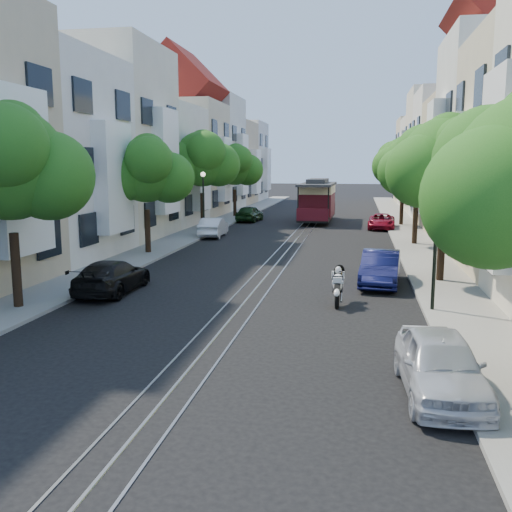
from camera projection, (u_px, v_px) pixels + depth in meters
The scene contains 26 objects.
ground at pixel (306, 228), 42.98m from camera, with size 200.00×200.00×0.00m, color black.
sidewalk_east at pixel (405, 229), 41.71m from camera, with size 2.50×80.00×0.12m, color gray.
sidewalk_west at pixel (213, 226), 44.23m from camera, with size 2.50×80.00×0.12m, color gray.
rail_left at pixel (298, 228), 43.07m from camera, with size 0.06×80.00×0.02m, color gray.
rail_slot at pixel (306, 228), 42.98m from camera, with size 0.06×80.00×0.02m, color gray.
rail_right at pixel (313, 228), 42.88m from camera, with size 0.06×80.00×0.02m, color gray.
lane_line at pixel (306, 228), 42.98m from camera, with size 0.08×80.00×0.01m, color tan.
townhouses_east at pixel (475, 158), 40.01m from camera, with size 7.75×72.00×12.00m.
townhouses_west at pixel (154, 160), 44.15m from camera, with size 7.75×72.00×11.76m.
tree_e_b at pixel (447, 165), 22.48m from camera, with size 4.93×4.08×6.68m.
tree_e_c at pixel (419, 167), 33.19m from camera, with size 4.84×3.99×6.52m.
tree_e_d at pixel (404, 163), 43.83m from camera, with size 5.01×4.16×6.85m.
tree_w_a at pixel (10, 166), 18.17m from camera, with size 4.93×4.08×6.68m.
tree_w_b at pixel (147, 172), 29.89m from camera, with size 4.72×3.87×6.27m.
tree_w_c at pixel (203, 160), 40.47m from camera, with size 5.13×4.28×7.09m.
tree_w_d at pixel (235, 166), 51.24m from camera, with size 4.84×3.99×6.52m.
lamp_east at pixel (436, 226), 18.11m from camera, with size 0.32×0.32×4.16m.
lamp_west at pixel (203, 194), 37.79m from camera, with size 0.32×0.32×4.16m.
sportbike_rider at pixel (338, 283), 19.49m from camera, with size 0.46×1.76×1.36m.
cable_car at pixel (318, 199), 47.50m from camera, with size 2.81×8.55×3.27m.
parked_car_e_near at pixel (440, 364), 11.84m from camera, with size 1.59×3.95×1.34m, color silver.
parked_car_e_mid at pixel (380, 268), 22.74m from camera, with size 1.44×4.13×1.36m, color #0C0F3C.
parked_car_e_far at pixel (382, 221), 42.38m from camera, with size 1.90×4.13×1.15m, color maroon.
parked_car_w_near at pixel (112, 276), 21.36m from camera, with size 1.74×4.29×1.25m, color black.
parked_car_w_mid at pixel (213, 227), 37.85m from camera, with size 1.35×3.88×1.28m, color silver.
parked_car_w_far at pixel (250, 214), 47.90m from camera, with size 1.60×3.98×1.36m, color black.
Camera 1 is at (3.82, -14.76, 4.79)m, focal length 40.00 mm.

